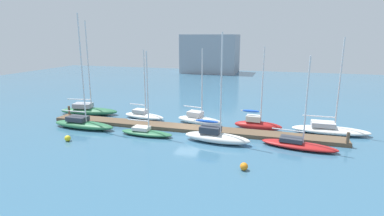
{
  "coord_description": "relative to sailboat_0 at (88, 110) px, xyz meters",
  "views": [
    {
      "loc": [
        9.56,
        -30.34,
        10.0
      ],
      "look_at": [
        0.0,
        2.0,
        2.0
      ],
      "focal_mm": 28.63,
      "sensor_mm": 36.0,
      "label": 1
    }
  ],
  "objects": [
    {
      "name": "dock_pier",
      "position": [
        14.24,
        -2.74,
        -0.43
      ],
      "size": [
        32.2,
        2.08,
        0.4
      ],
      "primitive_type": "cube",
      "color": "brown",
      "rests_on": "ground_plane"
    },
    {
      "name": "sailboat_4",
      "position": [
        14.92,
        -0.14,
        -0.03
      ],
      "size": [
        5.77,
        2.84,
        8.66
      ],
      "rotation": [
        0.0,
        0.0,
        -0.19
      ],
      "color": "white",
      "rests_on": "ground_plane"
    },
    {
      "name": "sailboat_6",
      "position": [
        21.56,
        -0.49,
        0.05
      ],
      "size": [
        5.17,
        1.81,
        8.93
      ],
      "rotation": [
        0.0,
        0.0,
        -0.05
      ],
      "color": "#B21E1E",
      "rests_on": "ground_plane"
    },
    {
      "name": "sailboat_2",
      "position": [
        7.76,
        0.13,
        -0.13
      ],
      "size": [
        5.62,
        2.48,
        8.44
      ],
      "rotation": [
        0.0,
        0.0,
        -0.15
      ],
      "color": "white",
      "rests_on": "ground_plane"
    },
    {
      "name": "sailboat_8",
      "position": [
        28.92,
        0.23,
        -0.11
      ],
      "size": [
        7.7,
        2.32,
        9.85
      ],
      "rotation": [
        0.0,
        0.0,
        0.0
      ],
      "color": "white",
      "rests_on": "ground_plane"
    },
    {
      "name": "mooring_buoy_orange",
      "position": [
        21.47,
        -11.25,
        -0.32
      ],
      "size": [
        0.61,
        0.61,
        0.61
      ],
      "primitive_type": "sphere",
      "color": "orange",
      "rests_on": "ground_plane"
    },
    {
      "name": "mooring_buoy_yellow",
      "position": [
        4.23,
        -9.48,
        -0.33
      ],
      "size": [
        0.59,
        0.59,
        0.59
      ],
      "primitive_type": "sphere",
      "color": "yellow",
      "rests_on": "ground_plane"
    },
    {
      "name": "harbor_building_distant",
      "position": [
        4.5,
        49.89,
        4.51
      ],
      "size": [
        14.84,
        9.55,
        10.28
      ],
      "primitive_type": "cube",
      "color": "#9399A3",
      "rests_on": "ground_plane"
    },
    {
      "name": "sailboat_5",
      "position": [
        18.11,
        -5.73,
        0.03
      ],
      "size": [
        6.56,
        2.38,
        10.31
      ],
      "rotation": [
        0.0,
        0.0,
        -0.08
      ],
      "color": "white",
      "rests_on": "ground_plane"
    },
    {
      "name": "sailboat_1",
      "position": [
        3.05,
        -5.4,
        -0.04
      ],
      "size": [
        7.5,
        2.21,
        12.22
      ],
      "rotation": [
        0.0,
        0.0,
        -0.04
      ],
      "color": "#2D7047",
      "rests_on": "ground_plane"
    },
    {
      "name": "sailboat_7",
      "position": [
        25.6,
        -5.17,
        -0.2
      ],
      "size": [
        6.89,
        2.86,
        8.36
      ],
      "rotation": [
        0.0,
        0.0,
        -0.16
      ],
      "color": "#B21E1E",
      "rests_on": "ground_plane"
    },
    {
      "name": "sailboat_0",
      "position": [
        0.0,
        0.0,
        0.0
      ],
      "size": [
        7.81,
        3.45,
        11.79
      ],
      "rotation": [
        0.0,
        0.0,
        0.18
      ],
      "color": "#2D7047",
      "rests_on": "ground_plane"
    },
    {
      "name": "sailboat_3",
      "position": [
        10.8,
        -5.75,
        -0.18
      ],
      "size": [
        5.66,
        1.73,
        8.57
      ],
      "rotation": [
        0.0,
        0.0,
        -0.02
      ],
      "color": "#2D7047",
      "rests_on": "ground_plane"
    },
    {
      "name": "dock_piling_far_end",
      "position": [
        29.94,
        -3.63,
        0.1
      ],
      "size": [
        0.28,
        0.28,
        1.44
      ],
      "primitive_type": "cylinder",
      "color": "brown",
      "rests_on": "ground_plane"
    },
    {
      "name": "dock_piling_near_end",
      "position": [
        -1.46,
        -1.85,
        0.1
      ],
      "size": [
        0.28,
        0.28,
        1.44
      ],
      "primitive_type": "cylinder",
      "color": "brown",
      "rests_on": "ground_plane"
    },
    {
      "name": "ground_plane",
      "position": [
        14.24,
        -2.74,
        -0.62
      ],
      "size": [
        120.0,
        120.0,
        0.0
      ],
      "primitive_type": "plane",
      "color": "#386684"
    }
  ]
}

